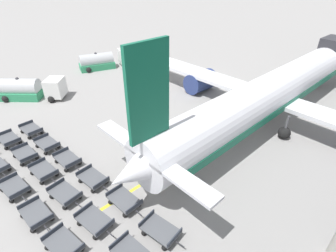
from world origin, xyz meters
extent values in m
plane|color=gray|center=(0.00, 0.00, 0.00)|extent=(500.00, 500.00, 0.00)
cube|color=#2D2D33|center=(13.69, 9.89, 4.97)|extent=(2.55, 4.05, 3.65)
cylinder|color=white|center=(13.34, -4.13, 3.66)|extent=(5.17, 40.18, 4.19)
cone|color=white|center=(12.85, -24.17, 3.66)|extent=(4.10, 5.12, 3.98)
cube|color=#146B4C|center=(12.87, -23.39, 8.86)|extent=(0.36, 3.15, 6.21)
cube|color=white|center=(12.87, -23.53, 4.29)|extent=(11.60, 1.55, 0.24)
cube|color=white|center=(13.30, -5.74, 2.72)|extent=(41.40, 4.19, 0.44)
cylinder|color=navy|center=(2.54, -5.07, 1.44)|extent=(2.88, 4.24, 2.78)
cube|color=#146B4C|center=(13.34, -4.13, 2.93)|extent=(5.15, 36.17, 0.75)
cylinder|color=#56565B|center=(13.65, 8.29, 1.63)|extent=(0.24, 0.24, 1.98)
sphere|color=black|center=(13.65, 8.29, 0.64)|extent=(1.27, 1.27, 1.27)
cylinder|color=#56565B|center=(16.24, -8.21, 1.63)|extent=(0.24, 0.24, 1.98)
sphere|color=black|center=(16.24, -8.21, 0.64)|extent=(1.27, 1.27, 1.27)
cylinder|color=#56565B|center=(10.25, -8.07, 1.63)|extent=(0.24, 0.24, 1.98)
sphere|color=black|center=(10.25, -8.07, 0.64)|extent=(1.27, 1.27, 1.27)
cube|color=white|center=(-14.06, -5.56, 1.60)|extent=(3.21, 3.02, 2.39)
cube|color=#2D8C5B|center=(-15.84, -10.39, 0.52)|extent=(4.42, 6.30, 1.05)
cylinder|color=#B7BABC|center=(-15.84, -10.39, 1.57)|extent=(3.90, 5.88, 2.14)
sphere|color=#333338|center=(-15.84, -10.39, 2.64)|extent=(0.44, 0.44, 0.44)
sphere|color=black|center=(-13.01, -6.28, 0.45)|extent=(0.90, 0.90, 0.90)
sphere|color=black|center=(-15.31, -5.43, 0.45)|extent=(0.90, 0.90, 0.90)
sphere|color=black|center=(-15.28, -12.41, 0.45)|extent=(0.90, 0.90, 0.90)
sphere|color=black|center=(-17.58, -11.56, 0.45)|extent=(0.90, 0.90, 0.90)
cube|color=white|center=(-9.44, -20.57, 1.57)|extent=(3.34, 3.35, 2.32)
cube|color=#2D8C5B|center=(-12.87, -23.87, 0.53)|extent=(5.67, 5.60, 1.07)
cylinder|color=#B7BABC|center=(-12.87, -23.87, 1.61)|extent=(5.18, 5.10, 2.21)
sphere|color=#333338|center=(-12.87, -23.87, 2.71)|extent=(0.44, 0.44, 0.44)
sphere|color=black|center=(-8.77, -21.67, 0.45)|extent=(0.90, 0.90, 0.90)
sphere|color=black|center=(-10.51, -19.86, 0.45)|extent=(0.90, 0.90, 0.90)
sphere|color=black|center=(-13.13, -25.86, 0.45)|extent=(0.90, 0.90, 0.90)
sphere|color=black|center=(-14.87, -24.05, 0.45)|extent=(0.90, 0.90, 0.90)
cube|color=#2D333D|center=(2.06, -30.75, 0.76)|extent=(0.26, 1.56, 0.32)
cube|color=#333338|center=(2.45, -30.71, 0.43)|extent=(0.70, 0.14, 0.06)
sphere|color=black|center=(1.66, -30.14, 0.18)|extent=(0.36, 0.36, 0.36)
sphere|color=black|center=(-0.06, -30.34, 0.18)|extent=(0.36, 0.36, 0.36)
cube|color=#515459|center=(4.70, -30.63, 0.55)|extent=(2.58, 1.72, 0.10)
cube|color=#2D333D|center=(5.90, -30.55, 0.76)|extent=(0.19, 1.56, 0.32)
cube|color=#2D333D|center=(3.51, -30.71, 0.76)|extent=(0.19, 1.56, 0.32)
cube|color=#333338|center=(6.29, -30.52, 0.43)|extent=(0.70, 0.11, 0.06)
sphere|color=black|center=(5.61, -31.23, 0.18)|extent=(0.36, 0.36, 0.36)
sphere|color=black|center=(5.52, -29.91, 0.18)|extent=(0.36, 0.36, 0.36)
sphere|color=black|center=(3.88, -31.35, 0.18)|extent=(0.36, 0.36, 0.36)
sphere|color=black|center=(3.79, -30.03, 0.18)|extent=(0.36, 0.36, 0.36)
cube|color=#515459|center=(8.51, -30.45, 0.55)|extent=(2.51, 1.61, 0.10)
cube|color=#2D333D|center=(9.71, -30.43, 0.76)|extent=(0.11, 1.56, 0.32)
cube|color=#2D333D|center=(7.31, -30.48, 0.76)|extent=(0.11, 1.56, 0.32)
cube|color=#333338|center=(10.10, -30.42, 0.43)|extent=(0.70, 0.07, 0.06)
sphere|color=black|center=(9.39, -31.10, 0.18)|extent=(0.36, 0.36, 0.36)
sphere|color=black|center=(9.36, -29.77, 0.18)|extent=(0.36, 0.36, 0.36)
sphere|color=black|center=(7.66, -31.13, 0.18)|extent=(0.36, 0.36, 0.36)
sphere|color=black|center=(7.63, -29.81, 0.18)|extent=(0.36, 0.36, 0.36)
cube|color=#515459|center=(12.09, -30.18, 0.55)|extent=(2.63, 1.83, 0.10)
cube|color=#2D333D|center=(10.90, -30.31, 0.76)|extent=(0.25, 1.56, 0.32)
sphere|color=black|center=(12.88, -29.42, 0.18)|extent=(0.36, 0.36, 0.36)
sphere|color=black|center=(11.30, -30.93, 0.18)|extent=(0.36, 0.36, 0.36)
sphere|color=black|center=(11.15, -29.61, 0.18)|extent=(0.36, 0.36, 0.36)
cube|color=#515459|center=(-2.74, -28.70, 0.55)|extent=(2.55, 1.68, 0.10)
cube|color=#2D333D|center=(-1.54, -28.64, 0.76)|extent=(0.16, 1.56, 0.32)
cube|color=#2D333D|center=(-3.93, -28.76, 0.76)|extent=(0.16, 1.56, 0.32)
cube|color=#333338|center=(-1.15, -28.62, 0.43)|extent=(0.70, 0.09, 0.06)
sphere|color=black|center=(-1.84, -29.32, 0.18)|extent=(0.36, 0.36, 0.36)
sphere|color=black|center=(-1.90, -28.00, 0.18)|extent=(0.36, 0.36, 0.36)
sphere|color=black|center=(-3.57, -29.40, 0.18)|extent=(0.36, 0.36, 0.36)
sphere|color=black|center=(-3.63, -28.08, 0.18)|extent=(0.36, 0.36, 0.36)
cube|color=#515459|center=(0.89, -28.46, 0.55)|extent=(2.49, 1.59, 0.10)
cube|color=#2D333D|center=(2.09, -28.45, 0.76)|extent=(0.10, 1.56, 0.32)
cube|color=#2D333D|center=(-0.30, -28.47, 0.76)|extent=(0.10, 1.56, 0.32)
cube|color=#333338|center=(2.48, -28.44, 0.43)|extent=(0.70, 0.07, 0.06)
sphere|color=black|center=(1.77, -29.11, 0.18)|extent=(0.36, 0.36, 0.36)
sphere|color=black|center=(1.75, -27.79, 0.18)|extent=(0.36, 0.36, 0.36)
sphere|color=black|center=(0.04, -29.13, 0.18)|extent=(0.36, 0.36, 0.36)
sphere|color=black|center=(0.02, -27.81, 0.18)|extent=(0.36, 0.36, 0.36)
cube|color=#515459|center=(4.40, -28.19, 0.55)|extent=(2.55, 1.68, 0.10)
cube|color=#2D333D|center=(5.60, -28.13, 0.76)|extent=(0.16, 1.56, 0.32)
cube|color=#2D333D|center=(3.21, -28.25, 0.76)|extent=(0.16, 1.56, 0.32)
cube|color=#333338|center=(5.99, -28.11, 0.43)|extent=(0.70, 0.10, 0.06)
sphere|color=black|center=(5.30, -28.81, 0.18)|extent=(0.36, 0.36, 0.36)
sphere|color=black|center=(5.23, -27.49, 0.18)|extent=(0.36, 0.36, 0.36)
sphere|color=black|center=(3.57, -28.90, 0.18)|extent=(0.36, 0.36, 0.36)
sphere|color=black|center=(3.50, -27.58, 0.18)|extent=(0.36, 0.36, 0.36)
cube|color=#515459|center=(8.12, -28.12, 0.55)|extent=(2.65, 1.85, 0.10)
cube|color=#2D333D|center=(9.30, -27.97, 0.76)|extent=(0.27, 1.56, 0.32)
cube|color=#2D333D|center=(6.93, -28.27, 0.76)|extent=(0.27, 1.56, 0.32)
cube|color=#333338|center=(9.69, -27.92, 0.43)|extent=(0.70, 0.15, 0.06)
sphere|color=black|center=(9.06, -28.67, 0.18)|extent=(0.36, 0.36, 0.36)
sphere|color=black|center=(8.89, -27.36, 0.18)|extent=(0.36, 0.36, 0.36)
sphere|color=black|center=(7.34, -28.89, 0.18)|extent=(0.36, 0.36, 0.36)
sphere|color=black|center=(7.17, -27.57, 0.18)|extent=(0.36, 0.36, 0.36)
cube|color=#515459|center=(11.86, -27.84, 0.55)|extent=(2.63, 1.83, 0.10)
cube|color=#2D333D|center=(13.05, -27.70, 0.76)|extent=(0.26, 1.56, 0.32)
cube|color=#2D333D|center=(10.67, -27.97, 0.76)|extent=(0.26, 1.56, 0.32)
cube|color=#333338|center=(13.44, -27.66, 0.43)|extent=(0.70, 0.14, 0.06)
sphere|color=black|center=(12.80, -28.40, 0.18)|extent=(0.36, 0.36, 0.36)
sphere|color=black|center=(12.65, -27.08, 0.18)|extent=(0.36, 0.36, 0.36)
sphere|color=black|center=(11.08, -28.59, 0.18)|extent=(0.36, 0.36, 0.36)
sphere|color=black|center=(10.93, -27.28, 0.18)|extent=(0.36, 0.36, 0.36)
cube|color=#2D333D|center=(14.43, -27.61, 0.76)|extent=(0.19, 1.56, 0.32)
sphere|color=black|center=(14.71, -26.92, 0.18)|extent=(0.36, 0.36, 0.36)
cube|color=#515459|center=(-3.02, -26.41, 0.55)|extent=(2.55, 1.68, 0.10)
cube|color=#2D333D|center=(-1.82, -26.35, 0.76)|extent=(0.16, 1.56, 0.32)
cube|color=#2D333D|center=(-4.22, -26.47, 0.76)|extent=(0.16, 1.56, 0.32)
cube|color=#333338|center=(-1.43, -26.33, 0.43)|extent=(0.70, 0.10, 0.06)
sphere|color=black|center=(-2.12, -27.02, 0.18)|extent=(0.36, 0.36, 0.36)
sphere|color=black|center=(-2.19, -25.70, 0.18)|extent=(0.36, 0.36, 0.36)
sphere|color=black|center=(-3.85, -27.11, 0.18)|extent=(0.36, 0.36, 0.36)
sphere|color=black|center=(-3.92, -25.79, 0.18)|extent=(0.36, 0.36, 0.36)
cube|color=#515459|center=(0.74, -26.31, 0.55)|extent=(2.55, 1.68, 0.10)
cube|color=#2D333D|center=(1.93, -26.25, 0.76)|extent=(0.16, 1.56, 0.32)
cube|color=#2D333D|center=(-0.46, -26.37, 0.76)|extent=(0.16, 1.56, 0.32)
cube|color=#333338|center=(2.32, -26.23, 0.43)|extent=(0.70, 0.10, 0.06)
sphere|color=black|center=(1.64, -26.93, 0.18)|extent=(0.36, 0.36, 0.36)
sphere|color=black|center=(1.57, -25.60, 0.18)|extent=(0.36, 0.36, 0.36)
sphere|color=black|center=(-0.09, -27.02, 0.18)|extent=(0.36, 0.36, 0.36)
sphere|color=black|center=(-0.16, -25.69, 0.18)|extent=(0.36, 0.36, 0.36)
cube|color=#515459|center=(4.38, -26.03, 0.55)|extent=(2.51, 1.62, 0.10)
cube|color=#2D333D|center=(5.58, -26.01, 0.76)|extent=(0.12, 1.56, 0.32)
cube|color=#2D333D|center=(3.18, -26.06, 0.76)|extent=(0.12, 1.56, 0.32)
cube|color=#333338|center=(5.97, -26.00, 0.43)|extent=(0.70, 0.08, 0.06)
sphere|color=black|center=(5.26, -26.68, 0.18)|extent=(0.36, 0.36, 0.36)
sphere|color=black|center=(5.23, -25.35, 0.18)|extent=(0.36, 0.36, 0.36)
sphere|color=black|center=(3.53, -26.72, 0.18)|extent=(0.36, 0.36, 0.36)
sphere|color=black|center=(3.50, -25.39, 0.18)|extent=(0.36, 0.36, 0.36)
cube|color=#515459|center=(8.15, -25.72, 0.55)|extent=(2.59, 1.74, 0.10)
cube|color=#2D333D|center=(9.34, -25.63, 0.76)|extent=(0.20, 1.56, 0.32)
cube|color=#2D333D|center=(6.95, -25.81, 0.76)|extent=(0.20, 1.56, 0.32)
cube|color=#333338|center=(9.73, -25.60, 0.43)|extent=(0.70, 0.11, 0.06)
sphere|color=black|center=(9.06, -26.32, 0.18)|extent=(0.36, 0.36, 0.36)
sphere|color=black|center=(8.96, -25.00, 0.18)|extent=(0.36, 0.36, 0.36)
sphere|color=black|center=(7.33, -26.45, 0.18)|extent=(0.36, 0.36, 0.36)
sphere|color=black|center=(7.23, -25.13, 0.18)|extent=(0.36, 0.36, 0.36)
cube|color=#515459|center=(11.85, -25.30, 0.55)|extent=(2.51, 1.62, 0.10)
cube|color=#2D333D|center=(13.05, -25.27, 0.76)|extent=(0.12, 1.56, 0.32)
cube|color=#2D333D|center=(10.65, -25.33, 0.76)|extent=(0.12, 1.56, 0.32)
cube|color=#333338|center=(13.43, -25.26, 0.43)|extent=(0.70, 0.08, 0.06)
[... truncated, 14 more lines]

